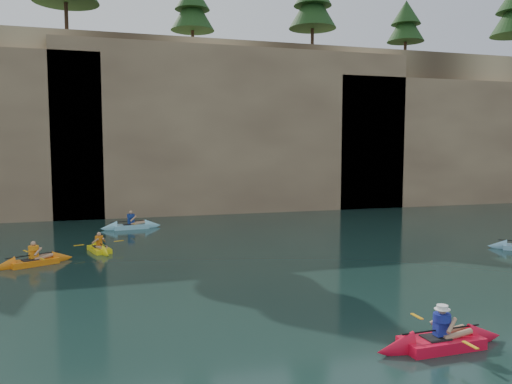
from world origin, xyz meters
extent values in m
plane|color=black|center=(0.00, 0.00, 0.00)|extent=(160.00, 160.00, 0.00)
cube|color=tan|center=(0.00, 30.00, 6.00)|extent=(70.00, 16.00, 12.00)
cube|color=tan|center=(2.00, 22.60, 5.70)|extent=(24.00, 2.40, 11.40)
cube|color=tan|center=(22.00, 22.60, 4.92)|extent=(26.00, 2.40, 9.84)
cube|color=black|center=(-4.00, 21.95, 1.60)|extent=(3.50, 1.00, 3.20)
cube|color=black|center=(10.00, 21.95, 2.25)|extent=(5.00, 1.00, 4.50)
cube|color=red|center=(0.44, -1.34, 0.14)|extent=(2.55, 0.84, 0.29)
cone|color=red|center=(1.64, -1.31, 0.14)|extent=(0.91, 0.78, 0.76)
cone|color=red|center=(-0.75, -1.37, 0.14)|extent=(0.91, 0.78, 0.76)
cube|color=black|center=(0.29, -1.34, 0.26)|extent=(0.56, 0.49, 0.04)
cube|color=navy|center=(0.44, -1.34, 0.54)|extent=(0.33, 0.22, 0.48)
sphere|color=tan|center=(0.44, -1.34, 0.88)|extent=(0.20, 0.20, 0.20)
cylinder|color=black|center=(0.44, -1.34, 0.43)|extent=(2.02, 0.08, 0.04)
cube|color=#FFB015|center=(0.42, -0.43, 0.43)|extent=(0.09, 0.42, 0.02)
cube|color=#FFB015|center=(0.46, -2.25, 0.43)|extent=(0.09, 0.42, 0.02)
cylinder|color=white|center=(0.44, -1.34, 0.92)|extent=(0.35, 0.35, 0.10)
cube|color=orange|center=(-9.49, 9.72, 0.13)|extent=(2.40, 1.67, 0.25)
cone|color=orange|center=(-8.50, 10.20, 0.13)|extent=(1.04, 0.98, 0.69)
cone|color=orange|center=(-10.47, 9.24, 0.13)|extent=(1.04, 0.98, 0.69)
cube|color=black|center=(-9.62, 9.65, 0.22)|extent=(0.68, 0.63, 0.04)
cube|color=orange|center=(-9.49, 9.72, 0.49)|extent=(0.37, 0.32, 0.46)
sphere|color=tan|center=(-9.49, 9.72, 0.83)|extent=(0.19, 0.19, 0.19)
cylinder|color=black|center=(-9.49, 9.72, 0.39)|extent=(1.86, 0.93, 0.04)
cube|color=#FFB015|center=(-9.89, 10.55, 0.39)|extent=(0.26, 0.41, 0.02)
cube|color=#FFB015|center=(-9.08, 8.89, 0.39)|extent=(0.26, 0.41, 0.02)
cone|color=#84C0DE|center=(9.78, 7.33, 0.12)|extent=(1.02, 1.01, 0.68)
cube|color=yellow|center=(-7.14, 11.53, 0.12)|extent=(1.24, 2.11, 0.24)
cone|color=yellow|center=(-6.86, 10.63, 0.12)|extent=(0.82, 0.87, 0.64)
cone|color=yellow|center=(-7.42, 12.43, 0.12)|extent=(0.82, 0.87, 0.64)
cube|color=black|center=(-7.19, 11.67, 0.21)|extent=(0.55, 0.64, 0.04)
cube|color=orange|center=(-7.14, 11.53, 0.45)|extent=(0.27, 0.34, 0.43)
sphere|color=tan|center=(-7.14, 11.53, 0.76)|extent=(0.18, 0.18, 0.18)
cylinder|color=black|center=(-7.14, 11.53, 0.38)|extent=(0.60, 1.83, 0.04)
cube|color=#FFB015|center=(-6.33, 11.79, 0.38)|extent=(0.42, 0.20, 0.02)
cube|color=#FFB015|center=(-7.95, 11.28, 0.38)|extent=(0.42, 0.20, 0.02)
cube|color=#8FDAEF|center=(-5.59, 17.26, 0.14)|extent=(2.60, 1.08, 0.28)
cone|color=#8FDAEF|center=(-4.41, 17.40, 0.14)|extent=(0.98, 0.86, 0.75)
cone|color=#8FDAEF|center=(-6.77, 17.12, 0.14)|extent=(0.98, 0.86, 0.75)
cube|color=black|center=(-5.74, 17.24, 0.25)|extent=(0.60, 0.53, 0.04)
cube|color=navy|center=(-5.59, 17.26, 0.54)|extent=(0.37, 0.26, 0.50)
sphere|color=tan|center=(-5.59, 17.26, 0.90)|extent=(0.21, 0.21, 0.21)
cylinder|color=black|center=(-5.59, 17.26, 0.42)|extent=(2.22, 0.30, 0.04)
cube|color=#FFB015|center=(-5.71, 18.27, 0.42)|extent=(0.13, 0.43, 0.02)
cube|color=#FFB015|center=(-5.47, 16.25, 0.42)|extent=(0.13, 0.43, 0.02)
camera|label=1|loc=(-6.59, -10.57, 4.54)|focal=35.00mm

